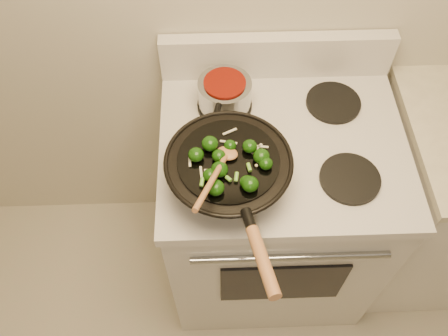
{
  "coord_description": "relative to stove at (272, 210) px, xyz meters",
  "views": [
    {
      "loc": [
        -0.41,
        0.27,
        2.1
      ],
      "look_at": [
        -0.38,
        1.01,
        1.02
      ],
      "focal_mm": 38.0,
      "sensor_mm": 36.0,
      "label": 1
    }
  ],
  "objects": [
    {
      "name": "wok",
      "position": [
        -0.18,
        -0.16,
        0.52
      ],
      "size": [
        0.36,
        0.59,
        0.17
      ],
      "color": "black",
      "rests_on": "stove"
    },
    {
      "name": "wooden_spoon",
      "position": [
        -0.21,
        -0.21,
        0.61
      ],
      "size": [
        0.13,
        0.26,
        0.11
      ],
      "color": "#A0683F",
      "rests_on": "wok"
    },
    {
      "name": "stirfry",
      "position": [
        -0.17,
        -0.18,
        0.59
      ],
      "size": [
        0.23,
        0.23,
        0.04
      ],
      "color": "#113708",
      "rests_on": "wok"
    },
    {
      "name": "saucepan",
      "position": [
        -0.18,
        0.15,
        0.51
      ],
      "size": [
        0.17,
        0.27,
        0.1
      ],
      "color": "#989BA0",
      "rests_on": "stove"
    },
    {
      "name": "stove",
      "position": [
        0.0,
        0.0,
        0.0
      ],
      "size": [
        0.78,
        0.67,
        1.08
      ],
      "color": "silver",
      "rests_on": "ground"
    }
  ]
}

